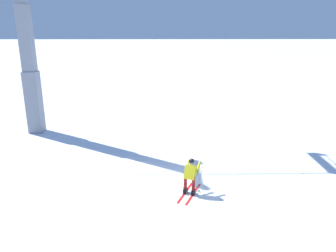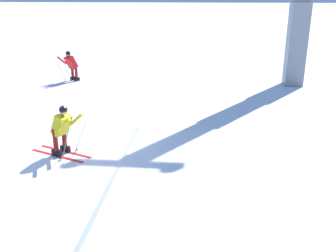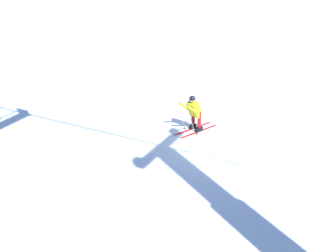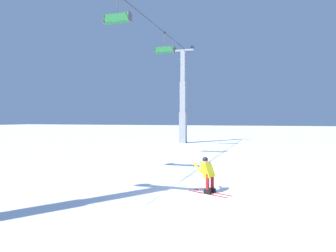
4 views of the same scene
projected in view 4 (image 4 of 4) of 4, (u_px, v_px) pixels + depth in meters
name	position (u px, v px, depth m)	size (l,w,h in m)	color
ground_plane	(195.00, 199.00, 10.87)	(260.00, 260.00, 0.00)	white
skier_carving_main	(207.00, 173.00, 11.70)	(1.10, 1.79, 1.48)	red
lift_tower_far	(183.00, 103.00, 36.51)	(0.79, 2.66, 11.56)	gray
chairlift_seat_second	(117.00, 18.00, 20.79)	(0.61, 1.93, 2.03)	black
chairlift_seat_middle	(164.00, 50.00, 30.01)	(0.61, 1.99, 2.09)	black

